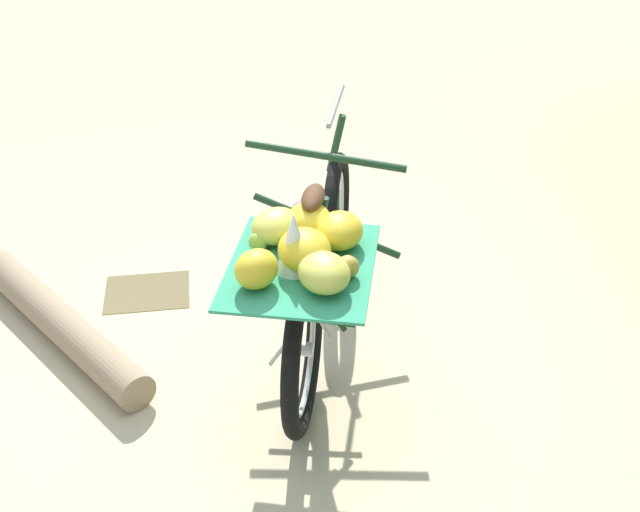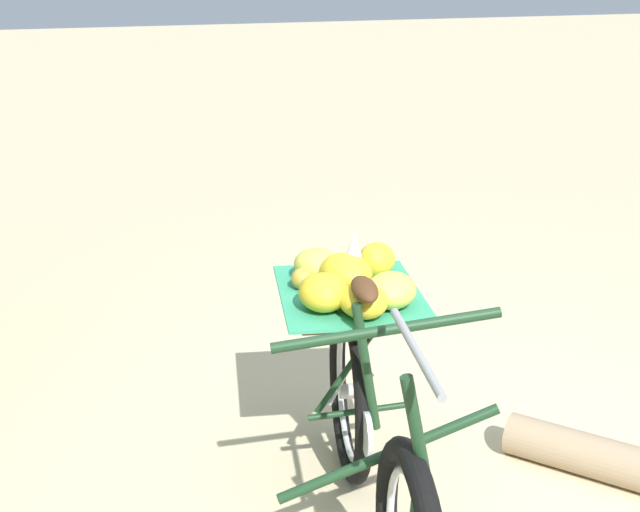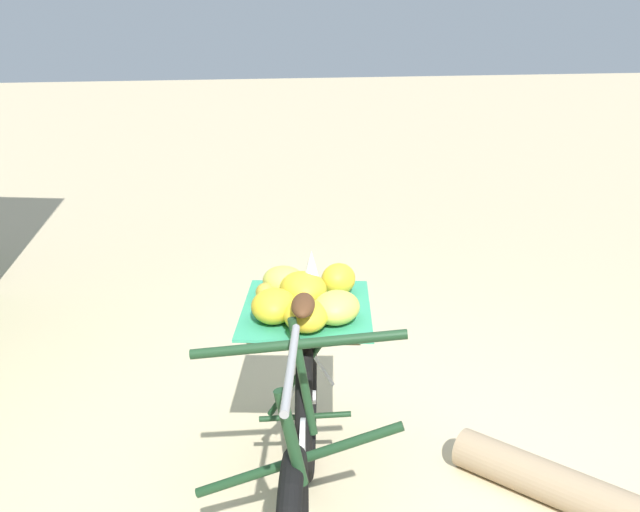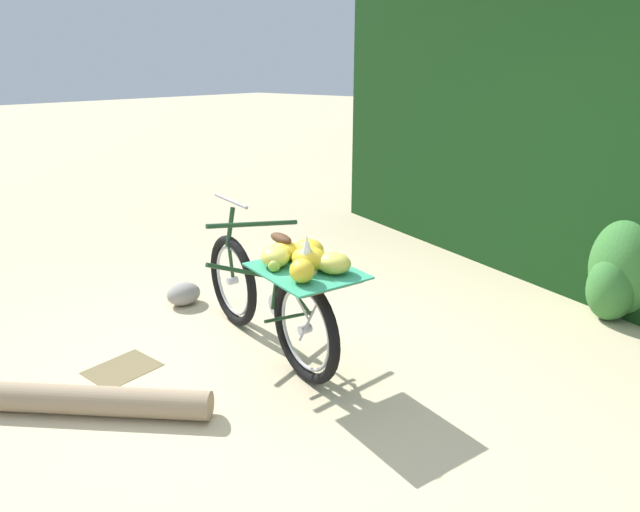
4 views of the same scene
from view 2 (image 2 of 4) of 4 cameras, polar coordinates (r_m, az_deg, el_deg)
name	(u,v)px [view 2 (image 2 of 4)]	position (r m, az deg, el deg)	size (l,w,h in m)	color
ground_plane	(397,505)	(3.37, 5.28, -16.64)	(60.00, 60.00, 0.00)	beige
bicycle	(366,396)	(2.98, 3.19, -9.53)	(0.91, 1.79, 1.03)	black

